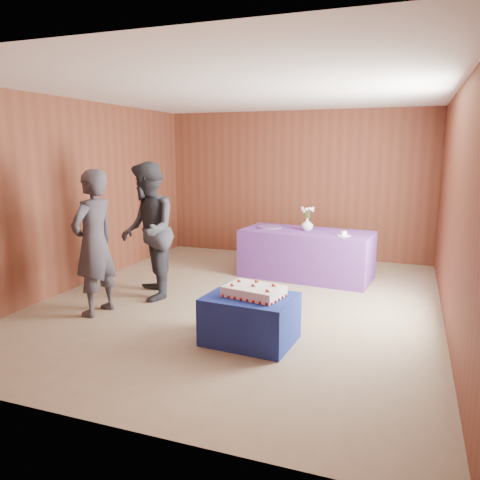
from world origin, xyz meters
The scene contains 13 objects.
ground centered at (0.00, 0.00, 0.00)m, with size 6.00×6.00×0.00m, color gray.
room_shell centered at (0.00, 0.00, 1.80)m, with size 5.04×6.04×2.72m.
cake_table centered at (0.54, -1.18, 0.25)m, with size 0.90×0.70×0.50m, color navy.
serving_table centered at (0.55, 1.51, 0.38)m, with size 2.00×0.90×0.75m, color #673798.
sheet_cake centered at (0.58, -1.18, 0.55)m, with size 0.68×0.53×0.14m.
vase centered at (0.54, 1.55, 0.85)m, with size 0.19×0.19×0.19m, color silver.
flower_spray centered at (0.54, 1.55, 1.08)m, with size 0.21×0.21×0.16m.
platter centered at (-0.08, 1.60, 0.76)m, with size 0.40×0.40×0.02m, color #684B96.
plate centered at (1.15, 1.27, 0.76)m, with size 0.21×0.21×0.01m, color white.
cake_slice centered at (1.15, 1.27, 0.79)m, with size 0.09×0.09×0.08m.
knife centered at (1.21, 1.12, 0.75)m, with size 0.26×0.02×0.00m, color silver.
guest_left centered at (-1.51, -1.01, 0.89)m, with size 0.65×0.42×1.77m, color #383640.
guest_right centered at (-1.23, -0.23, 0.92)m, with size 0.90×0.70×1.84m, color #2F3139.
Camera 1 is at (2.04, -5.58, 1.99)m, focal length 35.00 mm.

